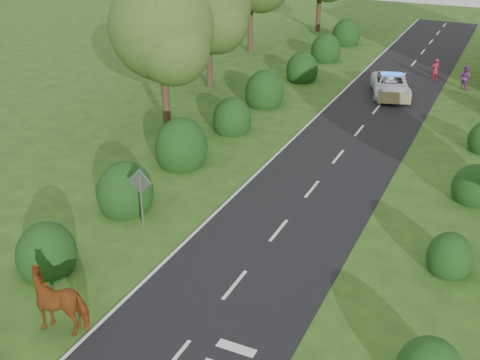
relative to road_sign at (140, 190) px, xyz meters
The scene contains 12 objects.
ground 5.63m from the road_sign, 21.80° to the right, with size 120.00×120.00×0.00m, color #2B481B.
road 14.03m from the road_sign, 68.96° to the left, with size 6.00×70.00×0.02m, color black.
road_markings 11.56m from the road_sign, 72.72° to the left, with size 4.96×70.00×0.01m.
hedgerow_left 9.85m from the road_sign, 98.87° to the left, with size 2.75×50.41×3.00m.
hedgerow_right 14.85m from the road_sign, 38.46° to the left, with size 2.10×45.78×2.10m.
tree_left_a 11.55m from the road_sign, 115.73° to the left, with size 5.74×5.60×8.38m.
tree_left_b 19.22m from the road_sign, 109.29° to the left, with size 5.74×5.60×8.07m.
road_sign is the anchor object (origin of this frame).
cow 6.20m from the road_sign, 79.47° to the right, with size 1.21×2.29×1.62m, color brown.
police_van 21.80m from the road_sign, 76.49° to the left, with size 3.66×5.38×1.51m.
pedestrian_red 26.72m from the road_sign, 74.41° to the left, with size 0.58×0.38×1.60m, color maroon.
pedestrian_purple 26.40m from the road_sign, 69.41° to the left, with size 0.79×0.61×1.62m, color #742B7D.
Camera 1 is at (7.32, -15.12, 12.10)m, focal length 45.00 mm.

